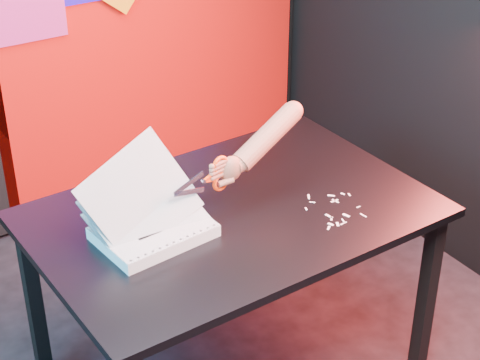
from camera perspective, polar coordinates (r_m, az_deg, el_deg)
room at (r=2.22m, az=-4.51°, el=8.32°), size 3.01×3.01×2.71m
backdrop at (r=3.65m, az=-14.68°, el=9.70°), size 2.88×0.05×2.08m
work_table at (r=2.70m, az=-0.59°, el=-3.62°), size 1.33×0.91×0.75m
printout_stack at (r=2.53m, az=-6.24°, el=-3.47°), size 0.41×0.29×0.33m
scissors at (r=2.58m, az=-1.67°, el=0.34°), size 0.23×0.05×0.13m
hand_forearm at (r=2.67m, az=1.52°, el=2.74°), size 0.40×0.12×0.20m
paper_clippings at (r=2.67m, az=6.73°, el=-2.19°), size 0.20×0.22×0.00m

